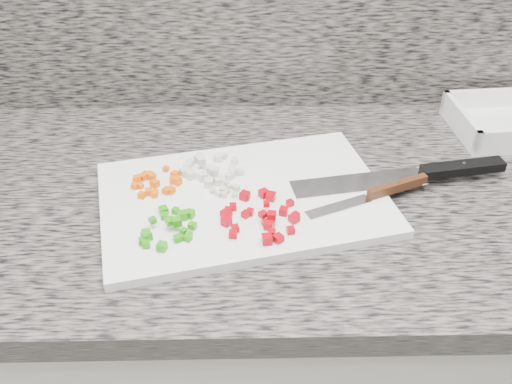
% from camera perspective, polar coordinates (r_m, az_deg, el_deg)
% --- Properties ---
extents(cabinet, '(3.92, 0.62, 0.86)m').
position_cam_1_polar(cabinet, '(1.29, 3.54, -16.60)').
color(cabinet, silver).
rests_on(cabinet, ground).
extents(countertop, '(3.96, 0.64, 0.04)m').
position_cam_1_polar(countertop, '(0.98, 4.50, -0.39)').
color(countertop, '#615D56').
rests_on(countertop, cabinet).
extents(cutting_board, '(0.51, 0.39, 0.02)m').
position_cam_1_polar(cutting_board, '(0.92, -1.27, -0.66)').
color(cutting_board, white).
rests_on(cutting_board, countertop).
extents(carrot_pile, '(0.08, 0.09, 0.02)m').
position_cam_1_polar(carrot_pile, '(0.95, -10.03, 0.99)').
color(carrot_pile, '#F05D05').
rests_on(carrot_pile, cutting_board).
extents(onion_pile, '(0.11, 0.10, 0.02)m').
position_cam_1_polar(onion_pile, '(0.97, -4.70, 2.28)').
color(onion_pile, beige).
rests_on(onion_pile, cutting_board).
extents(green_pepper_pile, '(0.08, 0.10, 0.02)m').
position_cam_1_polar(green_pepper_pile, '(0.85, -8.68, -3.43)').
color(green_pepper_pile, '#28900D').
rests_on(green_pepper_pile, cutting_board).
extents(red_pepper_pile, '(0.12, 0.13, 0.02)m').
position_cam_1_polar(red_pepper_pile, '(0.86, 0.40, -2.30)').
color(red_pepper_pile, '#B1020D').
rests_on(red_pepper_pile, cutting_board).
extents(garlic_pile, '(0.05, 0.04, 0.01)m').
position_cam_1_polar(garlic_pile, '(0.92, -3.09, 0.14)').
color(garlic_pile, beige).
rests_on(garlic_pile, cutting_board).
extents(chef_knife, '(0.37, 0.10, 0.02)m').
position_cam_1_polar(chef_knife, '(1.00, 16.77, 1.84)').
color(chef_knife, silver).
rests_on(chef_knife, cutting_board).
extents(paring_knife, '(0.21, 0.10, 0.02)m').
position_cam_1_polar(paring_knife, '(0.94, 12.58, 0.04)').
color(paring_knife, silver).
rests_on(paring_knife, cutting_board).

